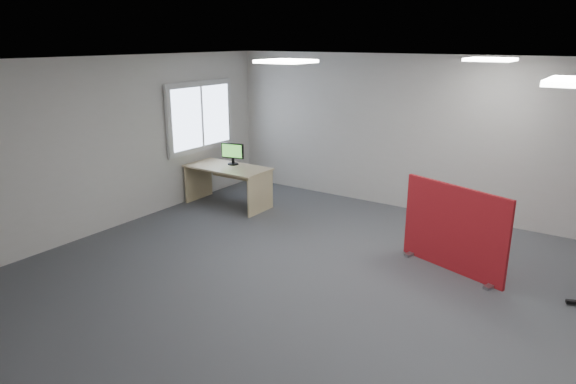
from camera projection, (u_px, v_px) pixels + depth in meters
The scene contains 10 objects.
floor at pixel (368, 300), 6.01m from camera, with size 9.00×9.00×0.00m, color #515459.
ceiling at pixel (380, 64), 5.24m from camera, with size 9.00×7.00×0.02m, color white.
wall_back at pixel (464, 140), 8.41m from camera, with size 9.00×0.02×2.70m, color silver.
wall_front at pixel (106, 339), 2.85m from camera, with size 9.00×0.02×2.70m, color silver.
wall_left at pixel (110, 145), 8.03m from camera, with size 0.02×7.00×2.70m, color silver.
window at pixel (201, 117), 9.53m from camera, with size 0.06×1.70×1.30m.
ceiling_lights at pixel (434, 65), 5.60m from camera, with size 4.10×4.10×0.04m.
red_divider at pixel (454, 230), 6.66m from camera, with size 1.47×0.54×1.15m.
second_desk at pixel (229, 176), 9.31m from camera, with size 1.53×0.76×0.73m.
monitor_second at pixel (233, 153), 9.32m from camera, with size 0.43×0.20×0.39m.
Camera 1 is at (2.23, -5.00, 2.95)m, focal length 32.00 mm.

